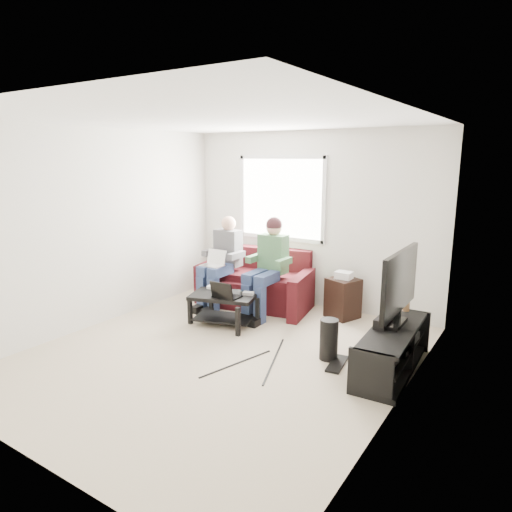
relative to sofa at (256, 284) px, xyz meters
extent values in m
plane|color=#C1AD96|center=(0.67, -1.77, -0.31)|extent=(4.50, 4.50, 0.00)
plane|color=white|center=(0.67, -1.77, 2.29)|extent=(4.50, 4.50, 0.00)
plane|color=silver|center=(0.67, 0.48, 0.99)|extent=(4.50, 0.00, 4.50)
plane|color=silver|center=(0.67, -4.02, 0.99)|extent=(4.50, 0.00, 4.50)
plane|color=silver|center=(-1.33, -1.77, 0.99)|extent=(0.00, 4.50, 4.50)
plane|color=silver|center=(2.67, -1.77, 0.99)|extent=(0.00, 4.50, 4.50)
cube|color=white|center=(0.17, 0.47, 1.29)|extent=(1.40, 0.01, 1.20)
cube|color=silver|center=(0.17, 0.46, 1.29)|extent=(1.48, 0.04, 1.28)
cube|color=#441118|center=(0.00, -0.05, -0.11)|extent=(1.60, 1.04, 0.42)
cube|color=#441118|center=(0.00, 0.30, 0.31)|extent=(1.49, 0.46, 0.43)
cube|color=#441118|center=(-0.81, -0.05, -0.02)|extent=(0.30, 0.90, 0.59)
cube|color=#441118|center=(0.81, -0.05, -0.02)|extent=(0.30, 0.90, 0.59)
cube|color=#441118|center=(-0.37, -0.07, 0.15)|extent=(0.80, 0.78, 0.10)
cube|color=#441118|center=(0.37, -0.07, 0.15)|extent=(0.80, 0.78, 0.10)
cube|color=navy|center=(-0.50, -0.48, 0.27)|extent=(0.16, 0.45, 0.14)
cube|color=navy|center=(-0.30, -0.48, 0.27)|extent=(0.16, 0.45, 0.14)
cube|color=navy|center=(-0.50, -0.66, -0.06)|extent=(0.13, 0.13, 0.52)
cube|color=navy|center=(-0.30, -0.66, -0.06)|extent=(0.13, 0.13, 0.52)
cube|color=#505155|center=(-0.40, -0.15, 0.55)|extent=(0.40, 0.22, 0.55)
sphere|color=#DBA389|center=(-0.40, -0.13, 0.92)|extent=(0.22, 0.22, 0.22)
cube|color=navy|center=(0.30, -0.48, 0.27)|extent=(0.16, 0.45, 0.14)
cube|color=navy|center=(0.50, -0.48, 0.27)|extent=(0.16, 0.45, 0.14)
cube|color=navy|center=(0.30, -0.66, -0.06)|extent=(0.13, 0.13, 0.52)
cube|color=navy|center=(0.50, -0.66, -0.06)|extent=(0.13, 0.13, 0.52)
cube|color=#595C5B|center=(0.40, -0.15, 0.55)|extent=(0.40, 0.22, 0.55)
sphere|color=#DBA389|center=(0.40, -0.13, 0.92)|extent=(0.22, 0.22, 0.22)
sphere|color=#33191D|center=(0.40, -0.13, 0.96)|extent=(0.23, 0.23, 0.23)
cube|color=black|center=(0.12, -0.97, 0.09)|extent=(0.97, 0.75, 0.05)
cube|color=black|center=(0.12, -0.97, -0.22)|extent=(0.87, 0.65, 0.02)
cube|color=black|center=(-0.28, -1.20, -0.12)|extent=(0.05, 0.05, 0.38)
cube|color=black|center=(0.52, -1.20, -0.12)|extent=(0.05, 0.05, 0.38)
cube|color=black|center=(-0.28, -0.74, -0.12)|extent=(0.05, 0.05, 0.38)
cube|color=black|center=(0.52, -0.74, -0.12)|extent=(0.05, 0.05, 0.38)
cube|color=silver|center=(-0.16, -0.85, 0.13)|extent=(0.16, 0.12, 0.04)
cube|color=black|center=(0.02, -0.79, 0.13)|extent=(0.16, 0.12, 0.04)
cube|color=gray|center=(0.42, -0.82, 0.13)|extent=(0.16, 0.13, 0.04)
cube|color=black|center=(2.44, -1.10, 0.14)|extent=(0.50, 1.45, 0.04)
cube|color=black|center=(2.44, -1.10, -0.08)|extent=(0.46, 1.38, 0.03)
cube|color=black|center=(2.44, -1.10, -0.28)|extent=(0.50, 1.45, 0.06)
cube|color=black|center=(2.44, -1.79, -0.08)|extent=(0.43, 0.06, 0.48)
cube|color=black|center=(2.44, -0.41, -0.08)|extent=(0.43, 0.06, 0.48)
cube|color=black|center=(2.44, -1.00, 0.18)|extent=(0.12, 0.40, 0.04)
cube|color=black|center=(2.44, -1.00, 0.26)|extent=(0.06, 0.06, 0.12)
cube|color=black|center=(2.44, -1.00, 0.65)|extent=(0.05, 1.10, 0.65)
cube|color=#D33177|center=(2.41, -1.00, 0.65)|extent=(0.01, 1.01, 0.58)
cube|color=black|center=(2.32, -1.00, 0.21)|extent=(0.12, 0.50, 0.10)
cylinder|color=#996B41|center=(2.39, -0.47, 0.22)|extent=(0.08, 0.08, 0.12)
cube|color=silver|center=(2.44, -1.50, -0.03)|extent=(0.30, 0.22, 0.06)
cube|color=gray|center=(2.44, -0.80, -0.02)|extent=(0.34, 0.26, 0.08)
cube|color=black|center=(2.44, -1.15, -0.03)|extent=(0.38, 0.30, 0.07)
cylinder|color=black|center=(1.75, -1.20, -0.08)|extent=(0.20, 0.20, 0.46)
cube|color=black|center=(1.90, -1.29, -0.30)|extent=(0.21, 0.47, 0.03)
cube|color=black|center=(1.35, 0.17, -0.03)|extent=(0.38, 0.38, 0.56)
cube|color=silver|center=(1.35, 0.17, 0.30)|extent=(0.22, 0.18, 0.10)
camera|label=1|loc=(3.66, -5.63, 1.91)|focal=32.00mm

